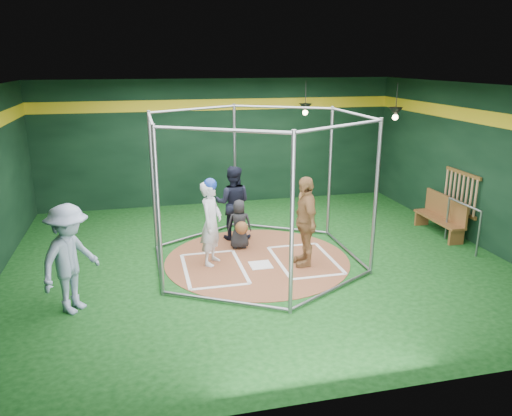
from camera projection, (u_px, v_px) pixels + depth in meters
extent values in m
cube|color=#0C390F|center=(257.00, 261.00, 10.33)|extent=(10.00, 9.00, 0.02)
cube|color=black|center=(257.00, 87.00, 9.32)|extent=(10.00, 9.00, 0.02)
cube|color=black|center=(220.00, 143.00, 14.02)|extent=(10.00, 0.10, 3.50)
cube|color=black|center=(351.00, 266.00, 5.63)|extent=(10.00, 0.10, 3.50)
cube|color=black|center=(478.00, 166.00, 10.94)|extent=(0.10, 9.00, 3.50)
cube|color=gold|center=(219.00, 105.00, 13.69)|extent=(10.00, 0.01, 0.30)
cube|color=gold|center=(483.00, 118.00, 10.63)|extent=(0.01, 9.00, 0.30)
cylinder|color=brown|center=(257.00, 260.00, 10.32)|extent=(3.80, 3.80, 0.01)
cube|color=white|center=(261.00, 265.00, 10.04)|extent=(0.43, 0.43, 0.01)
cube|color=white|center=(207.00, 253.00, 10.67)|extent=(1.10, 0.07, 0.01)
cube|color=white|center=(221.00, 287.00, 9.08)|extent=(1.10, 0.07, 0.01)
cube|color=white|center=(186.00, 271.00, 9.75)|extent=(0.07, 1.70, 0.01)
cube|color=white|center=(241.00, 266.00, 10.00)|extent=(0.07, 1.70, 0.01)
cube|color=white|center=(292.00, 246.00, 11.09)|extent=(1.10, 0.07, 0.01)
cube|color=white|center=(319.00, 276.00, 9.51)|extent=(1.10, 0.07, 0.01)
cube|color=white|center=(279.00, 262.00, 10.18)|extent=(0.07, 1.70, 0.01)
cube|color=white|center=(330.00, 257.00, 10.42)|extent=(0.07, 1.70, 0.01)
cylinder|color=gray|center=(330.00, 173.00, 11.41)|extent=(0.07, 0.07, 3.00)
cylinder|color=gray|center=(235.00, 167.00, 12.04)|extent=(0.07, 0.07, 3.00)
cylinder|color=gray|center=(153.00, 182.00, 10.52)|extent=(0.07, 0.07, 3.00)
cylinder|color=gray|center=(158.00, 214.00, 8.38)|extent=(0.07, 0.07, 3.00)
cylinder|color=gray|center=(292.00, 226.00, 7.75)|extent=(0.07, 0.07, 3.00)
cylinder|color=gray|center=(376.00, 199.00, 9.27)|extent=(0.07, 0.07, 3.00)
cylinder|color=gray|center=(282.00, 107.00, 11.31)|extent=(2.02, 1.20, 0.06)
cylinder|color=gray|center=(280.00, 228.00, 12.14)|extent=(2.02, 1.20, 0.06)
cylinder|color=gray|center=(194.00, 109.00, 10.87)|extent=(2.02, 1.20, 0.06)
cylinder|color=gray|center=(199.00, 234.00, 11.70)|extent=(2.02, 1.20, 0.06)
cylinder|color=gray|center=(151.00, 119.00, 9.04)|extent=(0.06, 2.30, 0.06)
cylinder|color=gray|center=(159.00, 267.00, 9.87)|extent=(0.06, 2.30, 0.06)
cylinder|color=gray|center=(221.00, 130.00, 7.65)|extent=(2.02, 1.20, 0.06)
cylinder|color=gray|center=(224.00, 301.00, 8.48)|extent=(2.02, 1.20, 0.06)
cylinder|color=gray|center=(342.00, 126.00, 8.10)|extent=(2.02, 1.20, 0.06)
cylinder|color=gray|center=(334.00, 289.00, 8.92)|extent=(2.02, 1.20, 0.06)
cylinder|color=gray|center=(354.00, 114.00, 9.93)|extent=(0.06, 2.30, 0.06)
cylinder|color=gray|center=(347.00, 250.00, 10.75)|extent=(0.06, 2.30, 0.06)
cube|color=brown|center=(463.00, 173.00, 11.37)|extent=(0.05, 1.25, 0.08)
cube|color=brown|center=(459.00, 211.00, 11.63)|extent=(0.05, 1.25, 0.08)
cylinder|color=tan|center=(476.00, 199.00, 10.98)|extent=(0.06, 0.06, 0.85)
cylinder|color=tan|center=(471.00, 197.00, 11.13)|extent=(0.06, 0.06, 0.85)
cylinder|color=tan|center=(467.00, 195.00, 11.27)|extent=(0.06, 0.06, 0.85)
cylinder|color=tan|center=(462.00, 193.00, 11.42)|extent=(0.06, 0.06, 0.85)
cylinder|color=tan|center=(458.00, 191.00, 11.57)|extent=(0.06, 0.06, 0.85)
cylinder|color=tan|center=(454.00, 190.00, 11.71)|extent=(0.06, 0.06, 0.85)
cylinder|color=tan|center=(450.00, 188.00, 11.86)|extent=(0.06, 0.06, 0.85)
cylinder|color=tan|center=(446.00, 187.00, 12.01)|extent=(0.06, 0.06, 0.85)
cone|color=black|center=(305.00, 108.00, 13.38)|extent=(0.34, 0.34, 0.22)
sphere|color=#FFD899|center=(305.00, 113.00, 13.42)|extent=(0.14, 0.14, 0.14)
cylinder|color=black|center=(306.00, 94.00, 13.28)|extent=(0.02, 0.02, 0.70)
cone|color=black|center=(396.00, 112.00, 12.29)|extent=(0.34, 0.34, 0.22)
sphere|color=#FFD899|center=(395.00, 117.00, 12.33)|extent=(0.14, 0.14, 0.14)
cylinder|color=black|center=(397.00, 97.00, 12.19)|extent=(0.02, 0.02, 0.70)
imported|color=silver|center=(211.00, 223.00, 9.91)|extent=(0.66, 0.74, 1.70)
sphere|color=navy|center=(210.00, 185.00, 9.68)|extent=(0.26, 0.26, 0.26)
imported|color=tan|center=(305.00, 221.00, 9.86)|extent=(0.49, 1.08, 1.81)
imported|color=black|center=(239.00, 224.00, 10.84)|extent=(0.57, 0.42, 1.09)
sphere|color=brown|center=(242.00, 228.00, 10.61)|extent=(0.28, 0.28, 0.28)
imported|color=black|center=(233.00, 203.00, 11.33)|extent=(0.98, 0.86, 1.70)
imported|color=#91A2BF|center=(70.00, 259.00, 8.01)|extent=(1.25, 1.35, 1.82)
cube|color=brown|center=(439.00, 219.00, 11.76)|extent=(0.37, 1.60, 0.05)
cube|color=brown|center=(446.00, 207.00, 11.71)|extent=(0.05, 1.60, 0.53)
cube|color=brown|center=(456.00, 237.00, 11.15)|extent=(0.36, 0.07, 0.36)
cube|color=brown|center=(422.00, 218.00, 12.48)|extent=(0.36, 0.07, 0.36)
cylinder|color=gray|center=(479.00, 234.00, 10.39)|extent=(0.05, 0.05, 1.00)
cylinder|color=gray|center=(447.00, 218.00, 11.42)|extent=(0.05, 0.05, 1.00)
cylinder|color=gray|center=(465.00, 205.00, 10.77)|extent=(0.05, 1.11, 0.05)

